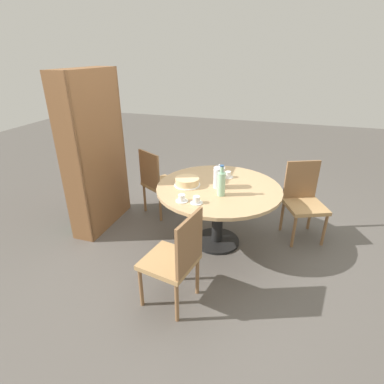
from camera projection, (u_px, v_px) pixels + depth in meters
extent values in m
plane|color=#56514C|center=(217.00, 242.00, 3.54)|extent=(14.00, 14.00, 0.00)
cylinder|color=black|center=(217.00, 241.00, 3.53)|extent=(0.53, 0.53, 0.03)
cylinder|color=black|center=(218.00, 216.00, 3.39)|extent=(0.12, 0.12, 0.65)
cylinder|color=tan|center=(219.00, 188.00, 3.24)|extent=(1.35, 1.35, 0.04)
cylinder|color=olive|center=(294.00, 232.00, 3.37)|extent=(0.03, 0.03, 0.40)
cylinder|color=olive|center=(324.00, 230.00, 3.40)|extent=(0.03, 0.03, 0.40)
cylinder|color=olive|center=(282.00, 216.00, 3.69)|extent=(0.03, 0.03, 0.40)
cylinder|color=olive|center=(310.00, 215.00, 3.72)|extent=(0.03, 0.03, 0.40)
cube|color=tan|center=(305.00, 206.00, 3.45)|extent=(0.55, 0.55, 0.04)
cube|color=olive|center=(301.00, 180.00, 3.52)|extent=(0.18, 0.38, 0.46)
cylinder|color=olive|center=(181.00, 199.00, 4.13)|extent=(0.03, 0.03, 0.40)
cylinder|color=olive|center=(165.00, 191.00, 4.36)|extent=(0.03, 0.03, 0.40)
cylinder|color=olive|center=(160.00, 207.00, 3.90)|extent=(0.03, 0.03, 0.40)
cylinder|color=olive|center=(145.00, 198.00, 4.14)|extent=(0.03, 0.03, 0.40)
cube|color=tan|center=(162.00, 184.00, 4.04)|extent=(0.57, 0.57, 0.04)
cube|color=olive|center=(149.00, 170.00, 3.81)|extent=(0.22, 0.36, 0.46)
cylinder|color=olive|center=(164.00, 264.00, 2.86)|extent=(0.03, 0.03, 0.40)
cylinder|color=olive|center=(141.00, 287.00, 2.57)|extent=(0.03, 0.03, 0.40)
cylinder|color=olive|center=(197.00, 276.00, 2.71)|extent=(0.03, 0.03, 0.40)
cylinder|color=olive|center=(177.00, 302.00, 2.42)|extent=(0.03, 0.03, 0.40)
cube|color=tan|center=(169.00, 261.00, 2.55)|extent=(0.49, 0.49, 0.04)
cube|color=olive|center=(189.00, 243.00, 2.35)|extent=(0.40, 0.10, 0.46)
cube|color=brown|center=(114.00, 143.00, 3.94)|extent=(0.04, 0.28, 1.88)
cube|color=brown|center=(71.00, 165.00, 3.18)|extent=(0.04, 0.28, 1.88)
cube|color=brown|center=(104.00, 154.00, 3.52)|extent=(0.92, 0.02, 1.88)
cube|color=brown|center=(104.00, 220.00, 3.95)|extent=(0.84, 0.27, 0.04)
cube|color=brown|center=(100.00, 189.00, 3.76)|extent=(0.84, 0.27, 0.04)
cube|color=brown|center=(95.00, 153.00, 3.56)|extent=(0.84, 0.27, 0.04)
cube|color=brown|center=(89.00, 113.00, 3.36)|extent=(0.84, 0.27, 0.04)
cube|color=brown|center=(83.00, 70.00, 3.17)|extent=(0.84, 0.27, 0.04)
cube|color=black|center=(113.00, 199.00, 4.07)|extent=(0.37, 0.21, 0.36)
cube|color=#28703D|center=(92.00, 215.00, 3.65)|extent=(0.37, 0.21, 0.39)
cube|color=#B72D28|center=(109.00, 168.00, 3.87)|extent=(0.38, 0.21, 0.36)
cube|color=teal|center=(88.00, 184.00, 3.48)|extent=(0.38, 0.21, 0.30)
cube|color=#B72D28|center=(106.00, 131.00, 3.69)|extent=(0.32, 0.21, 0.37)
cube|color=gold|center=(80.00, 146.00, 3.26)|extent=(0.32, 0.21, 0.29)
cube|color=#B72D28|center=(101.00, 91.00, 3.49)|extent=(0.33, 0.21, 0.37)
cube|color=orange|center=(72.00, 98.00, 3.05)|extent=(0.33, 0.21, 0.36)
cylinder|color=silver|center=(219.00, 178.00, 3.17)|extent=(0.12, 0.12, 0.23)
cone|color=silver|center=(219.00, 167.00, 3.12)|extent=(0.11, 0.11, 0.02)
sphere|color=silver|center=(219.00, 165.00, 3.11)|extent=(0.02, 0.02, 0.02)
cylinder|color=#99C6A3|center=(221.00, 184.00, 3.00)|extent=(0.08, 0.08, 0.24)
cylinder|color=#99C6A3|center=(222.00, 170.00, 2.93)|extent=(0.04, 0.04, 0.07)
cylinder|color=#2D5184|center=(222.00, 166.00, 2.92)|extent=(0.04, 0.04, 0.01)
cylinder|color=white|center=(187.00, 185.00, 3.27)|extent=(0.29, 0.29, 0.01)
cylinder|color=#DBB784|center=(187.00, 181.00, 3.25)|extent=(0.26, 0.26, 0.07)
cylinder|color=silver|center=(182.00, 201.00, 2.92)|extent=(0.12, 0.12, 0.01)
cylinder|color=white|center=(182.00, 198.00, 2.91)|extent=(0.07, 0.07, 0.06)
cylinder|color=silver|center=(196.00, 203.00, 2.89)|extent=(0.12, 0.12, 0.01)
cylinder|color=white|center=(196.00, 199.00, 2.87)|extent=(0.07, 0.07, 0.06)
cylinder|color=silver|center=(228.00, 177.00, 3.48)|extent=(0.12, 0.12, 0.01)
cylinder|color=white|center=(228.00, 174.00, 3.46)|extent=(0.07, 0.07, 0.06)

